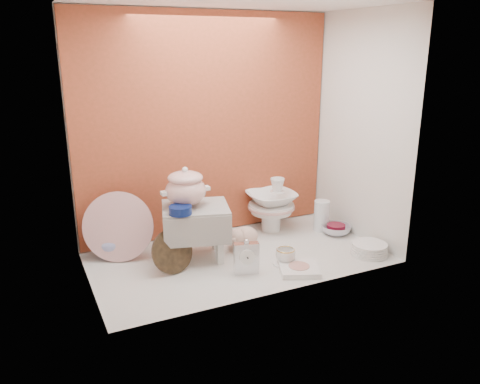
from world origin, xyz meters
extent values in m
plane|color=silver|center=(0.00, 0.00, 0.00)|extent=(1.80, 1.80, 0.00)
cube|color=#AA452A|center=(0.00, 0.50, 0.75)|extent=(1.80, 0.06, 1.50)
cube|color=silver|center=(-0.90, 0.00, 0.75)|extent=(0.06, 1.00, 1.50)
cube|color=silver|center=(0.90, 0.00, 0.75)|extent=(0.06, 1.00, 1.50)
cube|color=white|center=(0.00, 0.00, 1.50)|extent=(1.80, 1.00, 0.06)
cylinder|color=#0B1952|center=(-0.36, 0.01, 0.36)|extent=(0.15, 0.15, 0.05)
imported|color=white|center=(-0.71, 0.37, 0.11)|extent=(0.23, 0.23, 0.22)
cube|color=silver|center=(-0.05, -0.22, 0.10)|extent=(0.15, 0.08, 0.21)
ellipsoid|color=#CAA18E|center=(0.10, 0.13, 0.08)|extent=(0.29, 0.24, 0.15)
cylinder|color=white|center=(0.21, -0.21, 0.01)|extent=(0.17, 0.17, 0.01)
imported|color=white|center=(0.21, -0.21, 0.06)|extent=(0.13, 0.13, 0.09)
cube|color=white|center=(0.24, -0.33, 0.02)|extent=(0.29, 0.29, 0.03)
cylinder|color=white|center=(0.77, -0.32, 0.04)|extent=(0.30, 0.30, 0.07)
imported|color=silver|center=(0.79, 0.06, 0.03)|extent=(0.26, 0.26, 0.07)
cylinder|color=silver|center=(0.73, 0.16, 0.11)|extent=(0.14, 0.14, 0.22)
camera|label=1|loc=(-1.18, -2.50, 1.27)|focal=35.96mm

